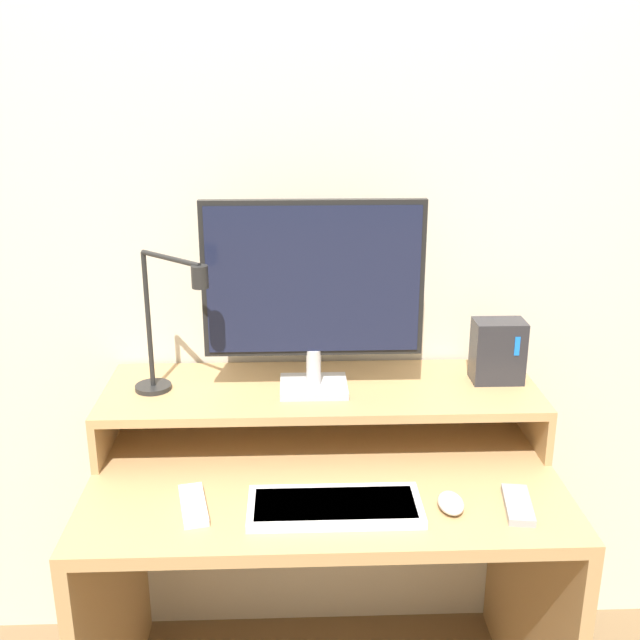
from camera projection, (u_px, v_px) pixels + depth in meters
name	position (u px, v px, depth m)	size (l,w,h in m)	color
wall_back	(318.00, 214.00, 1.94)	(6.00, 0.05, 2.50)	beige
desk	(324.00, 545.00, 1.83)	(1.08, 0.66, 0.71)	tan
monitor_shelf	(321.00, 394.00, 1.87)	(1.08, 0.35, 0.14)	tan
monitor	(313.00, 288.00, 1.77)	(0.53, 0.14, 0.47)	#BCBCC1
desk_lamp	(167.00, 329.00, 1.76)	(0.21, 0.20, 0.35)	black
router_dock	(498.00, 351.00, 1.88)	(0.13, 0.08, 0.16)	#28282D
keyboard	(335.00, 506.00, 1.59)	(0.37, 0.16, 0.02)	white
mouse	(451.00, 503.00, 1.59)	(0.05, 0.09, 0.03)	silver
remote_control	(193.00, 505.00, 1.59)	(0.08, 0.16, 0.02)	white
remote_secondary	(518.00, 505.00, 1.59)	(0.08, 0.15, 0.02)	#99999E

